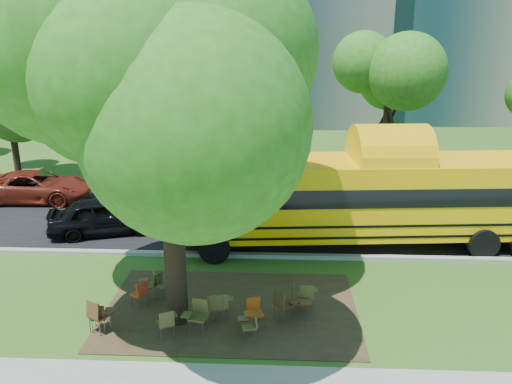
{
  "coord_description": "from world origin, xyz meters",
  "views": [
    {
      "loc": [
        2.27,
        -12.83,
        7.3
      ],
      "look_at": [
        1.47,
        4.3,
        1.97
      ],
      "focal_mm": 35.0,
      "sensor_mm": 36.0,
      "label": 1
    }
  ],
  "objects_px": {
    "chair_9": "(151,282)",
    "chair_11": "(222,303)",
    "chair_5": "(254,310)",
    "black_car": "(106,216)",
    "chair_12": "(298,298)",
    "school_bus": "(382,196)",
    "chair_10": "(161,284)",
    "chair_2": "(167,321)",
    "main_tree": "(167,106)",
    "chair_4": "(216,304)",
    "chair_3": "(198,313)",
    "chair_6": "(251,323)",
    "chair_8": "(140,291)",
    "chair_1": "(98,313)",
    "chair_13": "(307,294)",
    "chair_0": "(99,315)",
    "chair_7": "(284,301)",
    "bg_car_red": "(36,187)"
  },
  "relations": [
    {
      "from": "main_tree",
      "to": "chair_7",
      "type": "height_order",
      "value": "main_tree"
    },
    {
      "from": "chair_12",
      "to": "bg_car_red",
      "type": "bearing_deg",
      "value": -125.77
    },
    {
      "from": "chair_1",
      "to": "bg_car_red",
      "type": "distance_m",
      "value": 12.48
    },
    {
      "from": "chair_6",
      "to": "chair_9",
      "type": "relative_size",
      "value": 0.96
    },
    {
      "from": "chair_1",
      "to": "chair_4",
      "type": "xyz_separation_m",
      "value": [
        2.93,
        0.68,
        -0.06
      ]
    },
    {
      "from": "chair_3",
      "to": "chair_12",
      "type": "height_order",
      "value": "chair_12"
    },
    {
      "from": "chair_8",
      "to": "chair_11",
      "type": "distance_m",
      "value": 2.43
    },
    {
      "from": "chair_13",
      "to": "chair_0",
      "type": "bearing_deg",
      "value": -170.66
    },
    {
      "from": "chair_6",
      "to": "chair_11",
      "type": "relative_size",
      "value": 0.95
    },
    {
      "from": "chair_0",
      "to": "chair_9",
      "type": "relative_size",
      "value": 0.99
    },
    {
      "from": "chair_13",
      "to": "chair_11",
      "type": "bearing_deg",
      "value": -170.03
    },
    {
      "from": "chair_1",
      "to": "chair_11",
      "type": "bearing_deg",
      "value": 42.35
    },
    {
      "from": "chair_4",
      "to": "chair_3",
      "type": "bearing_deg",
      "value": -140.0
    },
    {
      "from": "chair_1",
      "to": "chair_10",
      "type": "distance_m",
      "value": 2.18
    },
    {
      "from": "school_bus",
      "to": "chair_0",
      "type": "distance_m",
      "value": 10.36
    },
    {
      "from": "chair_12",
      "to": "school_bus",
      "type": "bearing_deg",
      "value": 152.22
    },
    {
      "from": "chair_7",
      "to": "chair_13",
      "type": "distance_m",
      "value": 0.82
    },
    {
      "from": "main_tree",
      "to": "chair_1",
      "type": "relative_size",
      "value": 10.06
    },
    {
      "from": "chair_9",
      "to": "chair_11",
      "type": "height_order",
      "value": "chair_11"
    },
    {
      "from": "bg_car_red",
      "to": "chair_10",
      "type": "bearing_deg",
      "value": -139.91
    },
    {
      "from": "chair_1",
      "to": "black_car",
      "type": "relative_size",
      "value": 0.22
    },
    {
      "from": "chair_5",
      "to": "chair_9",
      "type": "distance_m",
      "value": 3.37
    },
    {
      "from": "chair_1",
      "to": "black_car",
      "type": "distance_m",
      "value": 7.09
    },
    {
      "from": "black_car",
      "to": "chair_6",
      "type": "bearing_deg",
      "value": -155.81
    },
    {
      "from": "chair_4",
      "to": "chair_7",
      "type": "xyz_separation_m",
      "value": [
        1.8,
        0.12,
        0.06
      ]
    },
    {
      "from": "chair_2",
      "to": "chair_8",
      "type": "height_order",
      "value": "chair_8"
    },
    {
      "from": "chair_11",
      "to": "chair_13",
      "type": "distance_m",
      "value": 2.35
    },
    {
      "from": "chair_4",
      "to": "chair_9",
      "type": "height_order",
      "value": "chair_4"
    },
    {
      "from": "chair_2",
      "to": "chair_6",
      "type": "relative_size",
      "value": 1.05
    },
    {
      "from": "chair_10",
      "to": "chair_2",
      "type": "bearing_deg",
      "value": 44.15
    },
    {
      "from": "school_bus",
      "to": "chair_11",
      "type": "height_order",
      "value": "school_bus"
    },
    {
      "from": "chair_3",
      "to": "chair_6",
      "type": "bearing_deg",
      "value": -178.02
    },
    {
      "from": "chair_9",
      "to": "black_car",
      "type": "height_order",
      "value": "black_car"
    },
    {
      "from": "chair_11",
      "to": "chair_12",
      "type": "distance_m",
      "value": 2.04
    },
    {
      "from": "bg_car_red",
      "to": "chair_4",
      "type": "bearing_deg",
      "value": -137.7
    },
    {
      "from": "chair_0",
      "to": "main_tree",
      "type": "bearing_deg",
      "value": 11.03
    },
    {
      "from": "chair_1",
      "to": "chair_12",
      "type": "height_order",
      "value": "chair_12"
    },
    {
      "from": "chair_3",
      "to": "chair_12",
      "type": "bearing_deg",
      "value": -150.49
    },
    {
      "from": "chair_6",
      "to": "chair_9",
      "type": "distance_m",
      "value": 3.6
    },
    {
      "from": "chair_6",
      "to": "chair_8",
      "type": "height_order",
      "value": "chair_8"
    },
    {
      "from": "black_car",
      "to": "chair_11",
      "type": "bearing_deg",
      "value": -156.22
    },
    {
      "from": "bg_car_red",
      "to": "school_bus",
      "type": "bearing_deg",
      "value": -108.23
    },
    {
      "from": "chair_8",
      "to": "chair_12",
      "type": "height_order",
      "value": "chair_12"
    },
    {
      "from": "bg_car_red",
      "to": "chair_1",
      "type": "bearing_deg",
      "value": -149.6
    },
    {
      "from": "main_tree",
      "to": "chair_4",
      "type": "bearing_deg",
      "value": 1.27
    },
    {
      "from": "chair_3",
      "to": "chair_9",
      "type": "bearing_deg",
      "value": -34.39
    },
    {
      "from": "chair_5",
      "to": "black_car",
      "type": "distance_m",
      "value": 8.74
    },
    {
      "from": "chair_1",
      "to": "chair_13",
      "type": "distance_m",
      "value": 5.53
    },
    {
      "from": "chair_4",
      "to": "chair_7",
      "type": "height_order",
      "value": "chair_7"
    },
    {
      "from": "chair_7",
      "to": "chair_6",
      "type": "bearing_deg",
      "value": -83.6
    }
  ]
}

